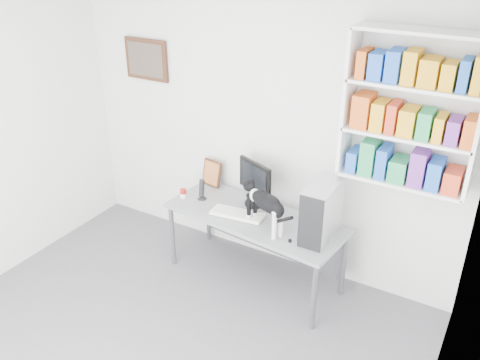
# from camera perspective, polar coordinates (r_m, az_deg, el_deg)

# --- Properties ---
(room) EXTENTS (4.01, 4.01, 2.70)m
(room) POSITION_cam_1_polar(r_m,az_deg,el_deg) (3.44, -13.96, -5.33)
(room) COLOR #59595F
(room) RESTS_ON ground
(bookshelf) EXTENTS (1.03, 0.28, 1.24)m
(bookshelf) POSITION_cam_1_polar(r_m,az_deg,el_deg) (4.15, 18.66, 7.34)
(bookshelf) COLOR white
(bookshelf) RESTS_ON room
(wall_art) EXTENTS (0.52, 0.04, 0.42)m
(wall_art) POSITION_cam_1_polar(r_m,az_deg,el_deg) (5.41, -10.47, 13.17)
(wall_art) COLOR #442A16
(wall_art) RESTS_ON room
(desk) EXTENTS (1.76, 0.83, 0.71)m
(desk) POSITION_cam_1_polar(r_m,az_deg,el_deg) (4.92, 1.62, -7.61)
(desk) COLOR gray
(desk) RESTS_ON room
(monitor) EXTENTS (0.47, 0.35, 0.46)m
(monitor) POSITION_cam_1_polar(r_m,az_deg,el_deg) (4.81, 1.73, -0.36)
(monitor) COLOR black
(monitor) RESTS_ON desk
(keyboard) EXTENTS (0.51, 0.25, 0.04)m
(keyboard) POSITION_cam_1_polar(r_m,az_deg,el_deg) (4.72, -0.28, -3.82)
(keyboard) COLOR white
(keyboard) RESTS_ON desk
(pc_tower) EXTENTS (0.23, 0.50, 0.50)m
(pc_tower) POSITION_cam_1_polar(r_m,az_deg,el_deg) (4.37, 9.16, -3.41)
(pc_tower) COLOR silver
(pc_tower) RESTS_ON desk
(speaker) EXTENTS (0.10, 0.10, 0.22)m
(speaker) POSITION_cam_1_polar(r_m,az_deg,el_deg) (4.97, -4.31, -1.03)
(speaker) COLOR black
(speaker) RESTS_ON desk
(leaning_print) EXTENTS (0.24, 0.13, 0.28)m
(leaning_print) POSITION_cam_1_polar(r_m,az_deg,el_deg) (5.23, -3.17, 0.84)
(leaning_print) COLOR #442A16
(leaning_print) RESTS_ON desk
(soup_can) EXTENTS (0.07, 0.07, 0.09)m
(soup_can) POSITION_cam_1_polar(r_m,az_deg,el_deg) (5.05, -6.39, -1.50)
(soup_can) COLOR #AF140F
(soup_can) RESTS_ON desk
(cat) EXTENTS (0.62, 0.41, 0.37)m
(cat) POSITION_cam_1_polar(r_m,az_deg,el_deg) (4.44, 2.89, -3.45)
(cat) COLOR black
(cat) RESTS_ON desk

